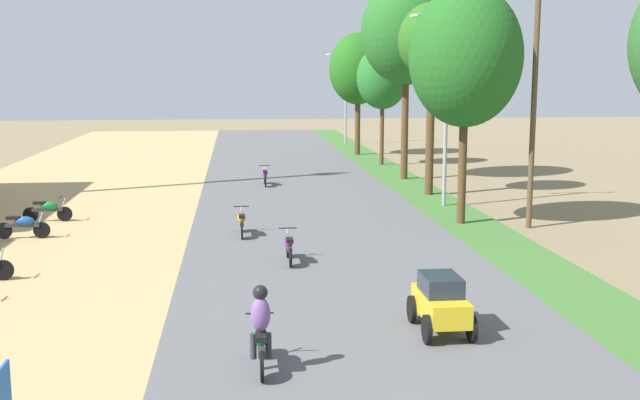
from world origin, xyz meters
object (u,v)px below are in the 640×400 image
streetlamp_near (446,95)px  utility_pole_near (534,91)px  median_tree_third (432,43)px  motorbike_ahead_fourth (265,175)px  parked_motorbike_sixth (48,209)px  median_tree_second (466,57)px  median_tree_fifth (383,78)px  motorbike_ahead_third (242,221)px  car_hatchback_yellow (441,301)px  motorbike_ahead_second (289,245)px  parked_motorbike_fifth (23,224)px  median_tree_sixth (358,69)px  streetlamp_mid (346,91)px  median_tree_fourth (406,32)px  motorbike_foreground_rider (261,330)px

streetlamp_near → utility_pole_near: bearing=-68.2°
median_tree_third → motorbike_ahead_fourth: median_tree_third is taller
parked_motorbike_sixth → utility_pole_near: bearing=-8.9°
utility_pole_near → motorbike_ahead_fourth: (-9.14, 11.46, -4.36)m
utility_pole_near → median_tree_second: bearing=159.9°
median_tree_fifth → motorbike_ahead_third: size_ratio=3.98×
car_hatchback_yellow → motorbike_ahead_second: 7.16m
motorbike_ahead_fourth → parked_motorbike_fifth: bearing=-126.0°
motorbike_ahead_fourth → motorbike_ahead_third: bearing=-95.9°
streetlamp_near → median_tree_sixth: bearing=91.0°
utility_pole_near → motorbike_ahead_fourth: utility_pole_near is taller
motorbike_ahead_fourth → car_hatchback_yellow: bearing=-82.7°
streetlamp_mid → motorbike_ahead_second: bearing=-100.4°
median_tree_fourth → median_tree_sixth: bearing=92.3°
parked_motorbike_fifth → median_tree_fifth: median_tree_fifth is taller
streetlamp_near → car_hatchback_yellow: streetlamp_near is taller
median_tree_third → median_tree_fourth: (0.00, 5.38, 0.73)m
parked_motorbike_sixth → streetlamp_near: streetlamp_near is taller
utility_pole_near → motorbike_ahead_fourth: size_ratio=5.26×
parked_motorbike_sixth → car_hatchback_yellow: 17.98m
parked_motorbike_fifth → car_hatchback_yellow: (11.43, -10.90, 0.19)m
parked_motorbike_sixth → streetlamp_near: bearing=7.1°
median_tree_sixth → motorbike_ahead_fourth: 16.79m
median_tree_fourth → streetlamp_near: bearing=-90.9°
streetlamp_mid → motorbike_ahead_second: size_ratio=3.97×
streetlamp_near → car_hatchback_yellow: bearing=-105.3°
median_tree_second → median_tree_fifth: size_ratio=1.20×
motorbike_ahead_third → streetlamp_near: bearing=32.1°
median_tree_third → median_tree_fourth: 5.43m
parked_motorbike_sixth → motorbike_ahead_second: 11.27m
car_hatchback_yellow → motorbike_ahead_second: (-2.79, 6.59, -0.17)m
median_tree_fourth → car_hatchback_yellow: bearing=-100.4°
median_tree_third → median_tree_fifth: 12.07m
median_tree_fourth → motorbike_ahead_second: 20.49m
parked_motorbike_fifth → motorbike_ahead_third: bearing=-2.4°
parked_motorbike_fifth → median_tree_fourth: bearing=40.3°
median_tree_third → streetlamp_mid: 26.75m
streetlamp_near → median_tree_fourth: bearing=89.1°
median_tree_sixth → utility_pole_near: 25.96m
median_tree_fourth → median_tree_fifth: median_tree_fourth is taller
streetlamp_mid → parked_motorbike_fifth: bearing=-114.5°
parked_motorbike_sixth → median_tree_third: 17.77m
utility_pole_near → streetlamp_near: bearing=111.8°
median_tree_sixth → utility_pole_near: size_ratio=0.87×
median_tree_third → streetlamp_mid: (-0.12, 26.62, -2.68)m
motorbike_foreground_rider → motorbike_ahead_fourth: motorbike_foreground_rider is taller
median_tree_second → motorbike_ahead_fourth: median_tree_second is taller
median_tree_fourth → motorbike_foreground_rider: bearing=-107.7°
median_tree_second → streetlamp_near: size_ratio=1.08×
median_tree_sixth → motorbike_ahead_fourth: bearing=-115.5°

